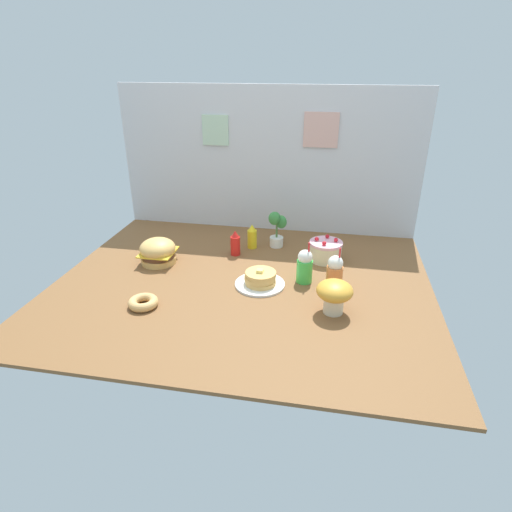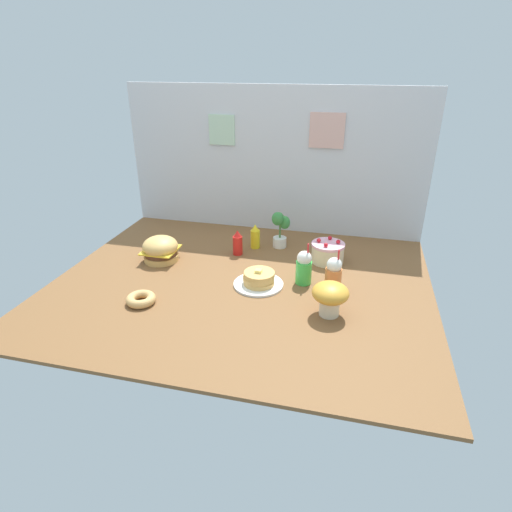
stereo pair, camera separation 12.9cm
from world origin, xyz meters
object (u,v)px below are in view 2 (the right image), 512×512
object	(u,v)px
cream_soda_cup	(304,267)
orange_float_cup	(333,275)
mustard_bottle	(255,237)
burger	(160,249)
mushroom_stool	(330,296)
layer_cake	(328,252)
ketchup_bottle	(238,243)
donut_pink_glaze	(141,299)
potted_plant	(280,228)
pancake_stack	(259,280)

from	to	relation	value
cream_soda_cup	orange_float_cup	size ratio (longest dim) A/B	1.00
mustard_bottle	burger	bearing A→B (deg)	-148.00
cream_soda_cup	mustard_bottle	bearing A→B (deg)	132.72
mushroom_stool	burger	bearing A→B (deg)	160.75
burger	layer_cake	xyz separation A→B (m)	(1.07, 0.24, -0.01)
ketchup_bottle	burger	bearing A→B (deg)	-155.53
layer_cake	burger	bearing A→B (deg)	-167.41
donut_pink_glaze	potted_plant	world-z (taller)	potted_plant
burger	donut_pink_glaze	bearing A→B (deg)	-76.36
cream_soda_cup	layer_cake	bearing A→B (deg)	70.98
donut_pink_glaze	potted_plant	size ratio (longest dim) A/B	0.61
orange_float_cup	donut_pink_glaze	world-z (taller)	orange_float_cup
ketchup_bottle	mustard_bottle	size ratio (longest dim) A/B	1.00
ketchup_bottle	mustard_bottle	bearing A→B (deg)	56.51
potted_plant	mushroom_stool	distance (m)	0.91
pancake_stack	mustard_bottle	distance (m)	0.55
orange_float_cup	cream_soda_cup	bearing A→B (deg)	164.51
orange_float_cup	burger	bearing A→B (deg)	173.15
pancake_stack	layer_cake	world-z (taller)	layer_cake
burger	cream_soda_cup	xyz separation A→B (m)	(0.96, -0.09, 0.02)
burger	layer_cake	world-z (taller)	burger
layer_cake	cream_soda_cup	world-z (taller)	cream_soda_cup
mustard_bottle	mushroom_stool	xyz separation A→B (m)	(0.58, -0.75, 0.03)
potted_plant	mushroom_stool	world-z (taller)	potted_plant
cream_soda_cup	mushroom_stool	xyz separation A→B (m)	(0.18, -0.31, 0.01)
donut_pink_glaze	potted_plant	distance (m)	1.11
layer_cake	ketchup_bottle	distance (m)	0.61
ketchup_bottle	donut_pink_glaze	bearing A→B (deg)	-114.62
ketchup_bottle	orange_float_cup	distance (m)	0.75
burger	ketchup_bottle	size ratio (longest dim) A/B	1.33
layer_cake	mushroom_stool	bearing A→B (deg)	-84.10
pancake_stack	cream_soda_cup	size ratio (longest dim) A/B	1.13
ketchup_bottle	potted_plant	distance (m)	0.33
pancake_stack	mushroom_stool	world-z (taller)	mushroom_stool
pancake_stack	mustard_bottle	size ratio (longest dim) A/B	1.70
burger	layer_cake	distance (m)	1.10
ketchup_bottle	pancake_stack	bearing A→B (deg)	-58.45
cream_soda_cup	donut_pink_glaze	world-z (taller)	cream_soda_cup
cream_soda_cup	pancake_stack	bearing A→B (deg)	-159.71
donut_pink_glaze	ketchup_bottle	bearing A→B (deg)	65.38
orange_float_cup	donut_pink_glaze	xyz separation A→B (m)	(-1.01, -0.39, -0.08)
ketchup_bottle	donut_pink_glaze	size ratio (longest dim) A/B	1.08
pancake_stack	mushroom_stool	bearing A→B (deg)	-26.83
pancake_stack	donut_pink_glaze	bearing A→B (deg)	-149.10
mustard_bottle	donut_pink_glaze	bearing A→B (deg)	-116.09
donut_pink_glaze	mustard_bottle	bearing A→B (deg)	63.91
ketchup_bottle	donut_pink_glaze	world-z (taller)	ketchup_bottle
layer_cake	donut_pink_glaze	bearing A→B (deg)	-140.90
pancake_stack	layer_cake	size ratio (longest dim) A/B	1.36
burger	pancake_stack	xyz separation A→B (m)	(0.71, -0.18, -0.04)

